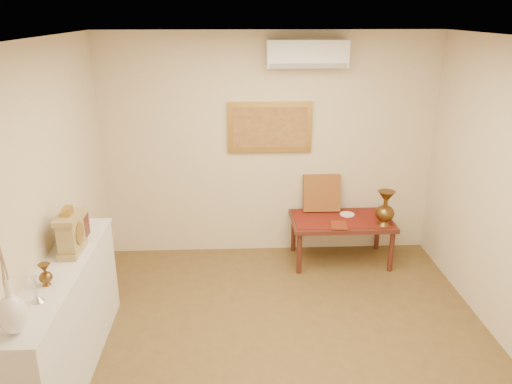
{
  "coord_description": "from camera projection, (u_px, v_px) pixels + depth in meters",
  "views": [
    {
      "loc": [
        -0.43,
        -3.56,
        2.9
      ],
      "look_at": [
        -0.21,
        1.15,
        1.18
      ],
      "focal_mm": 35.0,
      "sensor_mm": 36.0,
      "label": 1
    }
  ],
  "objects": [
    {
      "name": "ceiling",
      "position": [
        295.0,
        41.0,
        3.43
      ],
      "size": [
        4.5,
        4.5,
        0.0
      ],
      "primitive_type": "plane",
      "rotation": [
        3.14,
        0.0,
        0.0
      ],
      "color": "silver",
      "rests_on": "ground"
    },
    {
      "name": "brass_urn_tall",
      "position": [
        386.0,
        205.0,
        5.71
      ],
      "size": [
        0.22,
        0.22,
        0.5
      ],
      "primitive_type": null,
      "color": "brown",
      "rests_on": "table_cloth"
    },
    {
      "name": "menu",
      "position": [
        339.0,
        225.0,
        5.76
      ],
      "size": [
        0.21,
        0.27,
        0.01
      ],
      "primitive_type": "cube",
      "rotation": [
        0.0,
        0.0,
        -0.13
      ],
      "color": "maroon",
      "rests_on": "table_cloth"
    },
    {
      "name": "cushion",
      "position": [
        322.0,
        193.0,
        6.14
      ],
      "size": [
        0.45,
        0.19,
        0.46
      ],
      "primitive_type": "cube",
      "rotation": [
        -0.21,
        0.0,
        0.0
      ],
      "color": "maroon",
      "rests_on": "table_cloth"
    },
    {
      "name": "wall_back",
      "position": [
        269.0,
        147.0,
        6.0
      ],
      "size": [
        4.0,
        0.02,
        2.7
      ],
      "primitive_type": "cube",
      "color": "beige",
      "rests_on": "ground"
    },
    {
      "name": "mantel_clock",
      "position": [
        71.0,
        233.0,
        4.15
      ],
      "size": [
        0.17,
        0.36,
        0.41
      ],
      "color": "tan",
      "rests_on": "display_ledge"
    },
    {
      "name": "ac_unit",
      "position": [
        307.0,
        54.0,
        5.52
      ],
      "size": [
        0.9,
        0.25,
        0.3
      ],
      "color": "white",
      "rests_on": "wall_back"
    },
    {
      "name": "white_vase",
      "position": [
        3.0,
        265.0,
        2.99
      ],
      "size": [
        0.18,
        0.18,
        0.97
      ],
      "primitive_type": null,
      "color": "white",
      "rests_on": "display_ledge"
    },
    {
      "name": "display_ledge",
      "position": [
        67.0,
        321.0,
        4.11
      ],
      "size": [
        0.37,
        2.02,
        0.98
      ],
      "color": "silver",
      "rests_on": "floor"
    },
    {
      "name": "wooden_chest",
      "position": [
        78.0,
        225.0,
        4.44
      ],
      "size": [
        0.16,
        0.21,
        0.24
      ],
      "color": "tan",
      "rests_on": "display_ledge"
    },
    {
      "name": "floor",
      "position": [
        286.0,
        363.0,
        4.35
      ],
      "size": [
        4.5,
        4.5,
        0.0
      ],
      "primitive_type": "plane",
      "color": "brown",
      "rests_on": "ground"
    },
    {
      "name": "low_table",
      "position": [
        341.0,
        224.0,
        5.99
      ],
      "size": [
        1.2,
        0.7,
        0.55
      ],
      "color": "#4E1F17",
      "rests_on": "floor"
    },
    {
      "name": "painting",
      "position": [
        270.0,
        127.0,
        5.89
      ],
      "size": [
        1.0,
        0.06,
        0.6
      ],
      "color": "#B18738",
      "rests_on": "wall_back"
    },
    {
      "name": "brass_urn_small",
      "position": [
        45.0,
        272.0,
        3.67
      ],
      "size": [
        0.1,
        0.1,
        0.22
      ],
      "primitive_type": null,
      "color": "brown",
      "rests_on": "display_ledge"
    },
    {
      "name": "candlestick",
      "position": [
        36.0,
        289.0,
        3.46
      ],
      "size": [
        0.09,
        0.09,
        0.2
      ],
      "primitive_type": null,
      "color": "silver",
      "rests_on": "display_ledge"
    },
    {
      "name": "wall_left",
      "position": [
        29.0,
        226.0,
        3.81
      ],
      "size": [
        0.02,
        4.5,
        2.7
      ],
      "primitive_type": "cube",
      "color": "beige",
      "rests_on": "ground"
    },
    {
      "name": "table_cloth",
      "position": [
        342.0,
        219.0,
        5.97
      ],
      "size": [
        1.14,
        0.59,
        0.01
      ],
      "primitive_type": "cube",
      "color": "maroon",
      "rests_on": "low_table"
    },
    {
      "name": "plate",
      "position": [
        347.0,
        214.0,
        6.07
      ],
      "size": [
        0.18,
        0.18,
        0.01
      ],
      "primitive_type": "cylinder",
      "color": "white",
      "rests_on": "table_cloth"
    }
  ]
}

